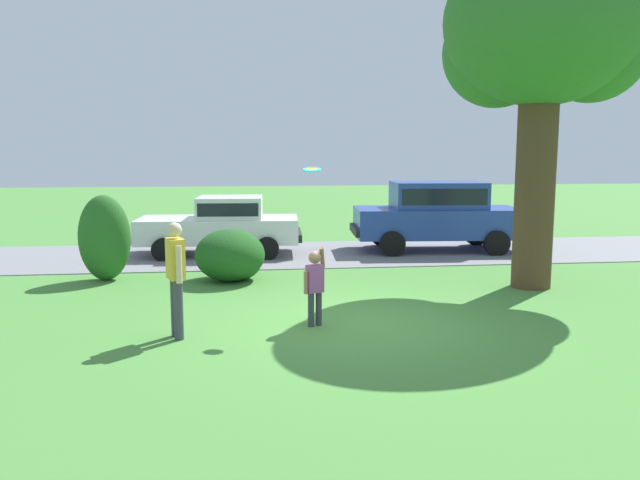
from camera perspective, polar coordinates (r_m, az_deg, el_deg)
ground_plane at (r=10.41m, az=3.05°, el=-7.48°), size 80.00×80.00×0.00m
driveway_strip at (r=17.18m, az=-0.93°, el=-1.24°), size 28.00×4.40×0.02m
oak_tree_large at (r=13.86m, az=19.25°, el=16.88°), size 4.05×3.96×6.90m
shrub_near_tree at (r=14.39m, az=-18.74°, el=0.19°), size 1.10×0.88×1.84m
shrub_centre_left at (r=13.78m, az=-7.87°, el=-1.44°), size 1.50×1.60×1.11m
parked_sedan at (r=17.17m, az=-8.75°, el=1.49°), size 4.48×2.26×1.56m
parked_suv at (r=17.91m, az=10.46°, el=2.45°), size 4.81×2.34×1.92m
child_thrower at (r=10.10m, az=-0.47°, el=-3.77°), size 0.38×0.37×1.29m
frisbee at (r=10.21m, az=-0.71°, el=6.35°), size 0.28×0.28×0.10m
adult_onlooker at (r=9.64m, az=-12.79°, el=-2.93°), size 0.32×0.51×1.74m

